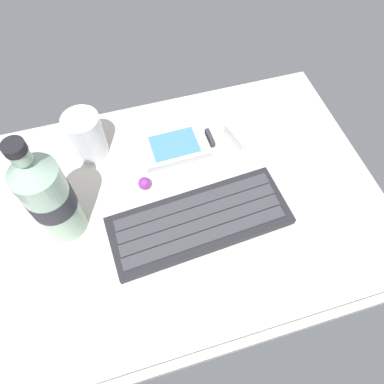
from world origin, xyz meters
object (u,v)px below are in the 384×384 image
at_px(water_bottle, 49,196).
at_px(charger_block, 248,131).
at_px(keyboard, 198,221).
at_px(trackball_mouse, 145,183).
at_px(handheld_device, 178,146).
at_px(juice_cup, 86,137).

xyz_separation_m(water_bottle, charger_block, (0.35, 0.09, -0.08)).
xyz_separation_m(keyboard, trackball_mouse, (-0.07, 0.09, 0.00)).
relative_size(handheld_device, water_bottle, 0.62).
height_order(keyboard, water_bottle, water_bottle).
height_order(juice_cup, trackball_mouse, juice_cup).
bearing_deg(handheld_device, keyboard, -93.33).
height_order(keyboard, trackball_mouse, trackball_mouse).
height_order(keyboard, handheld_device, keyboard).
distance_m(keyboard, juice_cup, 0.25).
bearing_deg(keyboard, water_bottle, 164.03).
bearing_deg(juice_cup, charger_block, -9.47).
relative_size(juice_cup, charger_block, 1.21).
xyz_separation_m(juice_cup, water_bottle, (-0.06, -0.14, 0.05)).
distance_m(keyboard, trackball_mouse, 0.11).
height_order(water_bottle, charger_block, water_bottle).
bearing_deg(water_bottle, keyboard, -15.97).
relative_size(keyboard, charger_block, 4.24).
xyz_separation_m(handheld_device, trackball_mouse, (-0.08, -0.07, 0.00)).
height_order(juice_cup, charger_block, juice_cup).
bearing_deg(trackball_mouse, charger_block, 15.24).
relative_size(water_bottle, trackball_mouse, 9.45).
bearing_deg(trackball_mouse, handheld_device, 40.34).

